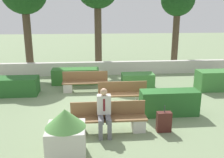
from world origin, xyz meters
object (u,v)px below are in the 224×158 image
(bench_left_side, at_px, (123,96))
(bench_right_side, at_px, (85,84))
(suitcase, at_px, (164,122))
(planter_corner_left, at_px, (66,133))
(person_seated_man, at_px, (104,110))
(bench_front, at_px, (109,120))
(tree_center_right, at_px, (178,1))

(bench_left_side, bearing_deg, bench_right_side, 120.61)
(bench_left_side, xyz_separation_m, suitcase, (0.87, -2.20, -0.02))
(bench_right_side, height_order, planter_corner_left, planter_corner_left)
(person_seated_man, relative_size, suitcase, 1.65)
(bench_front, bearing_deg, suitcase, -6.09)
(planter_corner_left, bearing_deg, tree_center_right, 58.81)
(person_seated_man, distance_m, tree_center_right, 10.14)
(suitcase, bearing_deg, tree_center_right, 69.66)
(bench_left_side, height_order, suitcase, bench_left_side)
(suitcase, distance_m, tree_center_right, 9.62)
(person_seated_man, xyz_separation_m, suitcase, (1.69, -0.02, -0.41))
(person_seated_man, height_order, planter_corner_left, person_seated_man)
(bench_left_side, distance_m, planter_corner_left, 3.75)
(planter_corner_left, bearing_deg, suitcase, 22.64)
(bench_right_side, xyz_separation_m, tree_center_right, (5.37, 4.46, 3.54))
(bench_right_side, bearing_deg, bench_left_side, -62.32)
(bench_left_side, bearing_deg, tree_center_right, 48.80)
(bench_left_side, xyz_separation_m, planter_corner_left, (-1.76, -3.29, 0.31))
(person_seated_man, xyz_separation_m, planter_corner_left, (-0.94, -1.12, -0.08))
(bench_front, bearing_deg, tree_center_right, 60.41)
(planter_corner_left, bearing_deg, bench_right_side, 85.85)
(person_seated_man, bearing_deg, bench_front, 47.49)
(bench_front, bearing_deg, person_seated_man, -132.51)
(bench_front, bearing_deg, bench_left_side, 71.32)
(bench_left_side, height_order, planter_corner_left, planter_corner_left)
(person_seated_man, height_order, tree_center_right, tree_center_right)
(bench_left_side, bearing_deg, bench_front, -117.13)
(suitcase, xyz_separation_m, tree_center_right, (3.11, 8.38, 3.57))
(suitcase, relative_size, tree_center_right, 0.16)
(bench_right_side, bearing_deg, suitcase, -71.32)
(suitcase, height_order, tree_center_right, tree_center_right)
(planter_corner_left, height_order, suitcase, planter_corner_left)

